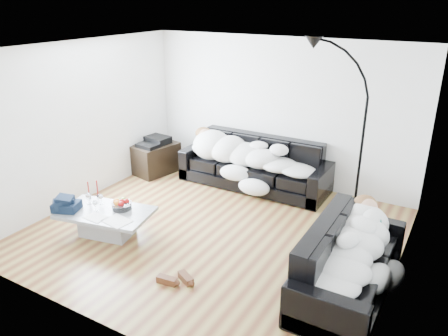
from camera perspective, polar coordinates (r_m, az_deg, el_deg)
The scene contains 24 objects.
ground at distance 6.48m, azimuth -1.34°, elevation -8.28°, with size 5.00×5.00×0.00m, color brown.
wall_back at distance 7.86m, azimuth 7.20°, elevation 7.26°, with size 5.00×0.02×2.60m, color silver.
wall_left at distance 7.50m, azimuth -18.06°, elevation 5.65°, with size 0.02×4.50×2.60m, color silver.
wall_right at distance 5.17m, azimuth 22.91°, elevation -2.06°, with size 0.02×4.50×2.60m, color silver.
ceiling at distance 5.65m, azimuth -1.58°, elevation 15.23°, with size 5.00×5.00×0.00m, color white.
sofa_back at distance 7.80m, azimuth 3.96°, elevation 0.61°, with size 2.67×0.92×0.87m, color black.
sofa_right at distance 5.31m, azimuth 16.20°, elevation -11.42°, with size 2.03×0.87×0.82m, color black.
sleeper_back at distance 7.69m, azimuth 3.83°, elevation 1.95°, with size 2.26×0.78×0.45m, color white, non-canonical shape.
sleeper_right at distance 5.19m, azimuth 16.45°, elevation -9.37°, with size 1.74×0.73×0.43m, color white, non-canonical shape.
teal_cushion at distance 5.71m, azimuth 17.57°, elevation -5.55°, with size 0.36×0.30×0.20m, color #0D5F4E.
coffee_table at distance 6.53m, azimuth -15.06°, elevation -6.93°, with size 1.29×0.75×0.38m, color #939699.
fruit_bowl at distance 6.41m, azimuth -13.25°, elevation -4.56°, with size 0.28×0.28×0.17m, color white.
wine_glass_a at distance 6.64m, azimuth -15.75°, elevation -3.95°, with size 0.06×0.06×0.15m, color white.
wine_glass_b at distance 6.69m, azimuth -17.27°, elevation -3.82°, with size 0.08×0.08×0.18m, color white.
wine_glass_c at distance 6.46m, azimuth -16.45°, elevation -4.72°, with size 0.07×0.07×0.17m, color white.
candle_left at distance 6.87m, azimuth -17.27°, elevation -2.74°, with size 0.05×0.05×0.26m, color maroon.
candle_right at distance 6.88m, azimuth -16.22°, elevation -2.59°, with size 0.05×0.05×0.26m, color maroon.
newspaper_a at distance 6.13m, azimuth -13.80°, elevation -6.71°, with size 0.36×0.28×0.01m, color silver.
newspaper_b at distance 6.30m, azimuth -16.39°, elevation -6.17°, with size 0.30×0.22×0.01m, color silver.
navy_jacket at distance 6.55m, azimuth -19.88°, elevation -3.87°, with size 0.38×0.31×0.19m, color black, non-canonical shape.
shoes at distance 5.45m, azimuth -6.31°, elevation -14.20°, with size 0.43×0.31×0.10m, color #472311, non-canonical shape.
av_cabinet at distance 8.56m, azimuth -8.92°, elevation 1.25°, with size 0.57×0.83×0.57m, color black.
stereo at distance 8.44m, azimuth -9.05°, elevation 3.49°, with size 0.44×0.34×0.13m, color black.
floor_lamp at distance 6.50m, azimuth 17.50°, elevation 2.32°, with size 0.86×0.35×2.38m, color black, non-canonical shape.
Camera 1 is at (2.94, -4.78, 3.23)m, focal length 35.00 mm.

